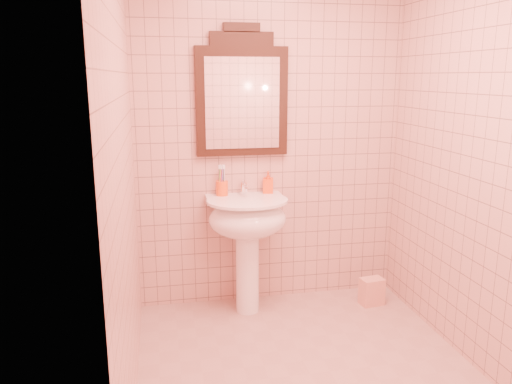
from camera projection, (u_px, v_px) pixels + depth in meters
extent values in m
plane|color=tan|center=(310.00, 374.00, 2.95)|extent=(2.20, 2.20, 0.00)
cube|color=#CB9B8D|center=(270.00, 140.00, 3.72)|extent=(2.00, 0.02, 2.50)
cylinder|color=white|center=(247.00, 267.00, 3.67)|extent=(0.17, 0.17, 0.70)
ellipsoid|color=white|center=(248.00, 219.00, 3.57)|extent=(0.56, 0.46, 0.28)
cube|color=white|center=(244.00, 198.00, 3.70)|extent=(0.56, 0.15, 0.05)
cylinder|color=white|center=(248.00, 201.00, 3.54)|extent=(0.58, 0.58, 0.02)
cylinder|color=white|center=(244.00, 188.00, 3.68)|extent=(0.04, 0.04, 0.09)
cylinder|color=white|center=(245.00, 185.00, 3.62)|extent=(0.02, 0.10, 0.02)
cylinder|color=white|center=(246.00, 189.00, 3.58)|extent=(0.02, 0.02, 0.04)
cube|color=white|center=(243.00, 181.00, 3.68)|extent=(0.02, 0.07, 0.01)
cube|color=black|center=(242.00, 102.00, 3.59)|extent=(0.67, 0.05, 0.77)
cube|color=black|center=(242.00, 39.00, 3.49)|extent=(0.45, 0.05, 0.10)
cube|color=black|center=(241.00, 27.00, 3.47)|extent=(0.26, 0.05, 0.06)
cube|color=white|center=(243.00, 103.00, 3.56)|extent=(0.54, 0.01, 0.65)
cylinder|color=#EB5013|center=(222.00, 188.00, 3.65)|extent=(0.09, 0.09, 0.11)
cylinder|color=silver|center=(225.00, 182.00, 3.64)|extent=(0.01, 0.01, 0.20)
cylinder|color=#338CD8|center=(223.00, 182.00, 3.65)|extent=(0.01, 0.01, 0.20)
cylinder|color=#E5334C|center=(221.00, 182.00, 3.66)|extent=(0.01, 0.01, 0.20)
cylinder|color=#3FBF59|center=(219.00, 182.00, 3.64)|extent=(0.01, 0.01, 0.20)
cylinder|color=#D8CC4C|center=(220.00, 182.00, 3.63)|extent=(0.01, 0.01, 0.20)
cylinder|color=purple|center=(222.00, 183.00, 3.62)|extent=(0.01, 0.01, 0.20)
cylinder|color=#4C4C59|center=(224.00, 183.00, 3.63)|extent=(0.01, 0.01, 0.20)
imported|color=#E54813|center=(268.00, 182.00, 3.72)|extent=(0.09, 0.09, 0.17)
cube|color=#EC9D8B|center=(372.00, 291.00, 3.83)|extent=(0.19, 0.14, 0.21)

